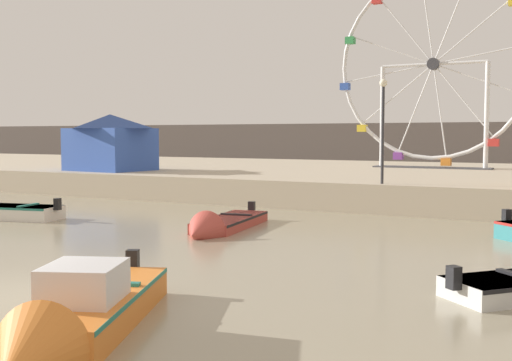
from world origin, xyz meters
TOP-DOWN VIEW (x-y plane):
  - ground_plane at (0.00, 0.00)m, footprint 240.00×240.00m
  - quay_promenade at (0.00, 27.37)m, footprint 110.00×22.74m
  - distant_town_skyline at (0.00, 54.34)m, footprint 140.00×3.00m
  - motorboat_orange_hull at (3.20, -1.33)m, footprint 3.38×5.49m
  - motorboat_faded_red at (-0.65, 9.20)m, footprint 2.10×5.49m
  - motorboat_white_red_stripe at (-9.67, 8.16)m, footprint 4.23×2.22m
  - ferris_wheel_white_frame at (1.66, 29.99)m, footprint 11.64×1.20m
  - carnival_booth_blue_tent at (-13.78, 19.04)m, footprint 4.87×4.14m
  - promenade_lamp_near at (2.64, 16.64)m, footprint 0.32×0.32m

SIDE VIEW (x-z plane):
  - ground_plane at x=0.00m, z-range 0.00..0.00m
  - motorboat_faded_red at x=-0.65m, z-range -0.44..0.83m
  - motorboat_white_red_stripe at x=-9.67m, z-range -0.40..0.96m
  - motorboat_orange_hull at x=3.20m, z-range -0.42..1.13m
  - quay_promenade at x=0.00m, z-range 0.00..1.21m
  - distant_town_skyline at x=0.00m, z-range 0.00..4.40m
  - carnival_booth_blue_tent at x=-13.78m, z-range 1.27..4.42m
  - promenade_lamp_near at x=2.64m, z-range 1.83..6.08m
  - ferris_wheel_white_frame at x=1.66m, z-range 1.24..13.17m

